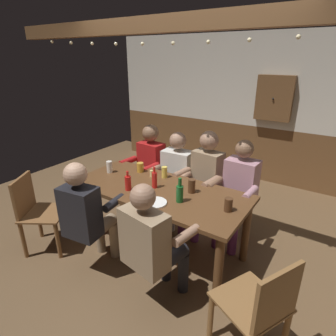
{
  "coord_description": "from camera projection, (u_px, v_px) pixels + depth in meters",
  "views": [
    {
      "loc": [
        1.57,
        -2.0,
        2.08
      ],
      "look_at": [
        0.0,
        0.35,
        0.94
      ],
      "focal_mm": 29.96,
      "sensor_mm": 36.0,
      "label": 1
    }
  ],
  "objects": [
    {
      "name": "pint_glass_1",
      "position": [
        228.0,
        205.0,
        2.52
      ],
      "size": [
        0.08,
        0.08,
        0.13
      ],
      "primitive_type": "cylinder",
      "color": "#4C2D19",
      "rests_on": "dining_table"
    },
    {
      "name": "string_lights",
      "position": [
        173.0,
        41.0,
        2.64
      ],
      "size": [
        3.73,
        0.04,
        0.09
      ],
      "color": "#F9EAB2"
    },
    {
      "name": "pint_glass_0",
      "position": [
        109.0,
        167.0,
        3.37
      ],
      "size": [
        0.07,
        0.07,
        0.14
      ],
      "primitive_type": "cylinder",
      "color": "white",
      "rests_on": "dining_table"
    },
    {
      "name": "bottle_0",
      "position": [
        128.0,
        183.0,
        2.92
      ],
      "size": [
        0.07,
        0.07,
        0.21
      ],
      "color": "red",
      "rests_on": "dining_table"
    },
    {
      "name": "bottle_2",
      "position": [
        180.0,
        193.0,
        2.68
      ],
      "size": [
        0.07,
        0.07,
        0.25
      ],
      "color": "#195923",
      "rests_on": "dining_table"
    },
    {
      "name": "chair_empty_near_right",
      "position": [
        259.0,
        307.0,
        1.92
      ],
      "size": [
        0.59,
        0.59,
        0.88
      ],
      "rotation": [
        0.0,
        0.0,
        1.12
      ],
      "color": "brown",
      "rests_on": "ground_plane"
    },
    {
      "name": "person_3",
      "position": [
        238.0,
        189.0,
        3.19
      ],
      "size": [
        0.51,
        0.54,
        1.23
      ],
      "rotation": [
        0.0,
        0.0,
        3.1
      ],
      "color": "#B78493",
      "rests_on": "ground_plane"
    },
    {
      "name": "pint_glass_4",
      "position": [
        192.0,
        186.0,
        2.87
      ],
      "size": [
        0.08,
        0.08,
        0.15
      ],
      "primitive_type": "cylinder",
      "color": "#4C2D19",
      "rests_on": "dining_table"
    },
    {
      "name": "ceiling_beam",
      "position": [
        176.0,
        23.0,
        2.63
      ],
      "size": [
        4.74,
        0.14,
        0.16
      ],
      "primitive_type": "cube",
      "color": "brown"
    },
    {
      "name": "person_1",
      "position": [
        175.0,
        173.0,
        3.63
      ],
      "size": [
        0.54,
        0.54,
        1.19
      ],
      "rotation": [
        0.0,
        0.0,
        3.19
      ],
      "color": "silver",
      "rests_on": "ground_plane"
    },
    {
      "name": "pint_glass_2",
      "position": [
        140.0,
        167.0,
        3.39
      ],
      "size": [
        0.08,
        0.08,
        0.11
      ],
      "primitive_type": "cylinder",
      "color": "gold",
      "rests_on": "dining_table"
    },
    {
      "name": "table_candle",
      "position": [
        151.0,
        174.0,
        3.25
      ],
      "size": [
        0.04,
        0.04,
        0.08
      ],
      "primitive_type": "cylinder",
      "color": "#F9E08C",
      "rests_on": "dining_table"
    },
    {
      "name": "ground_plane",
      "position": [
        151.0,
        256.0,
        3.13
      ],
      "size": [
        6.62,
        6.62,
        0.0
      ],
      "primitive_type": "plane",
      "color": "brown"
    },
    {
      "name": "pint_glass_3",
      "position": [
        164.0,
        172.0,
        3.23
      ],
      "size": [
        0.07,
        0.07,
        0.13
      ],
      "primitive_type": "cylinder",
      "color": "#E5C64C",
      "rests_on": "dining_table"
    },
    {
      "name": "plate_0",
      "position": [
        155.0,
        203.0,
        2.68
      ],
      "size": [
        0.23,
        0.23,
        0.01
      ],
      "primitive_type": "cylinder",
      "color": "white",
      "rests_on": "dining_table"
    },
    {
      "name": "dining_table",
      "position": [
        159.0,
        197.0,
        3.01
      ],
      "size": [
        1.91,
        0.86,
        0.77
      ],
      "color": "brown",
      "rests_on": "ground_plane"
    },
    {
      "name": "person_4",
      "position": [
        86.0,
        213.0,
        2.71
      ],
      "size": [
        0.52,
        0.56,
        1.21
      ],
      "rotation": [
        0.0,
        0.0,
        0.14
      ],
      "color": "black",
      "rests_on": "ground_plane"
    },
    {
      "name": "person_2",
      "position": [
        204.0,
        178.0,
        3.4
      ],
      "size": [
        0.53,
        0.55,
        1.27
      ],
      "rotation": [
        0.0,
        0.0,
        3.02
      ],
      "color": "#997F60",
      "rests_on": "ground_plane"
    },
    {
      "name": "bottle_1",
      "position": [
        155.0,
        179.0,
        2.97
      ],
      "size": [
        0.06,
        0.06,
        0.24
      ],
      "color": "red",
      "rests_on": "dining_table"
    },
    {
      "name": "chair_empty_near_left",
      "position": [
        37.0,
        211.0,
        3.12
      ],
      "size": [
        0.61,
        0.61,
        0.88
      ],
      "rotation": [
        0.0,
        0.0,
        -1.01
      ],
      "color": "brown",
      "rests_on": "ground_plane"
    },
    {
      "name": "wall_dart_cabinet",
      "position": [
        274.0,
        98.0,
        4.42
      ],
      "size": [
        0.56,
        0.15,
        0.7
      ],
      "color": "brown"
    },
    {
      "name": "back_wall_wainscot",
      "position": [
        243.0,
        150.0,
        5.13
      ],
      "size": [
        5.27,
        0.12,
        0.95
      ],
      "primitive_type": "cube",
      "color": "brown",
      "rests_on": "ground_plane"
    },
    {
      "name": "back_wall_upper",
      "position": [
        250.0,
        80.0,
        4.67
      ],
      "size": [
        5.27,
        0.12,
        1.49
      ],
      "primitive_type": "cube",
      "color": "beige"
    },
    {
      "name": "person_5",
      "position": [
        152.0,
        241.0,
        2.31
      ],
      "size": [
        0.58,
        0.57,
        1.2
      ],
      "rotation": [
        0.0,
        0.0,
        -0.16
      ],
      "color": "#997F60",
      "rests_on": "ground_plane"
    },
    {
      "name": "person_0",
      "position": [
        148.0,
        165.0,
        3.85
      ],
      "size": [
        0.51,
        0.53,
        1.23
      ],
      "rotation": [
        0.0,
        0.0,
        3.07
      ],
      "color": "#AD1919",
      "rests_on": "ground_plane"
    }
  ]
}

